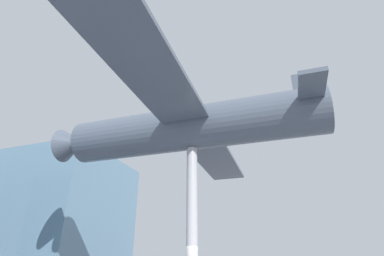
% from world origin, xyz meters
% --- Properties ---
extents(glass_pavilion_right, '(9.09, 11.35, 10.83)m').
position_xyz_m(glass_pavilion_right, '(8.19, 15.39, 5.13)').
color(glass_pavilion_right, '#60849E').
rests_on(glass_pavilion_right, ground_plane).
extents(support_pylon_central, '(0.48, 0.48, 6.71)m').
position_xyz_m(support_pylon_central, '(0.00, 0.00, 3.36)').
color(support_pylon_central, '#B7B7BC').
rests_on(support_pylon_central, ground_plane).
extents(suspended_airplane, '(17.78, 13.91, 3.01)m').
position_xyz_m(suspended_airplane, '(-0.01, 0.34, 7.77)').
color(suspended_airplane, '#4C5666').
rests_on(suspended_airplane, support_pylon_central).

